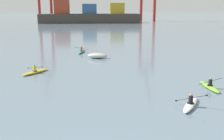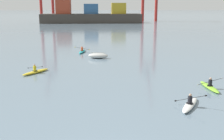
{
  "view_description": "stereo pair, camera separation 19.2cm",
  "coord_description": "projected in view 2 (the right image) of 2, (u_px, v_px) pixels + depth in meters",
  "views": [
    {
      "loc": [
        0.21,
        -9.13,
        6.72
      ],
      "look_at": [
        1.7,
        16.78,
        0.6
      ],
      "focal_mm": 44.01,
      "sensor_mm": 36.0,
      "label": 1
    },
    {
      "loc": [
        0.4,
        -9.14,
        6.72
      ],
      "look_at": [
        1.7,
        16.78,
        0.6
      ],
      "focal_mm": 44.01,
      "sensor_mm": 36.0,
      "label": 2
    }
  ],
  "objects": [
    {
      "name": "kayak_lime",
      "position": [
        209.0,
        86.0,
        22.75
      ],
      "size": [
        2.24,
        3.42,
        0.95
      ],
      "color": "#7ABC2D",
      "rests_on": "ground"
    },
    {
      "name": "capsized_dinghy",
      "position": [
        98.0,
        56.0,
        35.65
      ],
      "size": [
        2.76,
        1.57,
        0.76
      ],
      "color": "beige",
      "rests_on": "ground"
    },
    {
      "name": "kayak_white",
      "position": [
        190.0,
        104.0,
        18.65
      ],
      "size": [
        2.25,
        3.23,
        1.04
      ],
      "color": "silver",
      "rests_on": "ground"
    },
    {
      "name": "kayak_teal",
      "position": [
        82.0,
        51.0,
        40.16
      ],
      "size": [
        2.25,
        3.45,
        0.95
      ],
      "color": "teal",
      "rests_on": "ground"
    },
    {
      "name": "kayak_yellow",
      "position": [
        36.0,
        71.0,
        27.88
      ],
      "size": [
        2.46,
        3.12,
        0.95
      ],
      "color": "yellow",
      "rests_on": "ground"
    },
    {
      "name": "container_barge",
      "position": [
        91.0,
        16.0,
        107.17
      ],
      "size": [
        38.85,
        8.02,
        8.86
      ],
      "color": "#38332D",
      "rests_on": "ground"
    }
  ]
}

